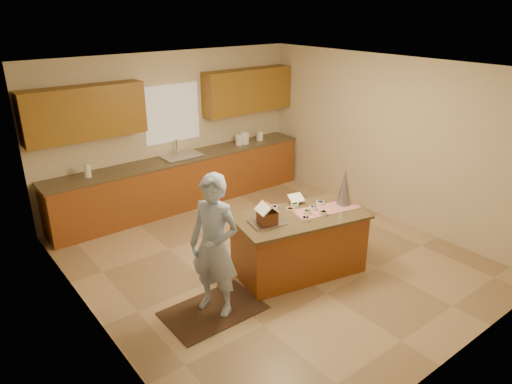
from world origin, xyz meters
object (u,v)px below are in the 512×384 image
gingerbread_house (267,215)px  tinsel_tree (345,187)px  boy (214,246)px  island_base (299,245)px

gingerbread_house → tinsel_tree: bearing=-8.2°
boy → gingerbread_house: size_ratio=5.59×
boy → gingerbread_house: boy is taller
island_base → tinsel_tree: bearing=3.7°
island_base → gingerbread_house: (-0.51, 0.07, 0.56)m
island_base → gingerbread_house: 0.76m
tinsel_tree → boy: size_ratio=0.30×
tinsel_tree → boy: boy is taller
tinsel_tree → gingerbread_house: bearing=171.8°
gingerbread_house → island_base: bearing=-7.3°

